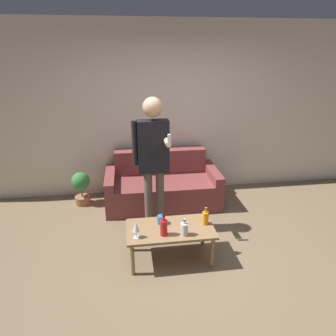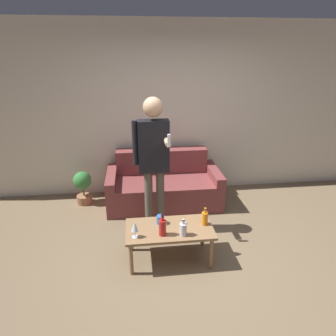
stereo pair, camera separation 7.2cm
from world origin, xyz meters
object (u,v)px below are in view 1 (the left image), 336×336
(coffee_table, at_px, (170,232))
(bottle_orange, at_px, (205,218))
(couch, at_px, (162,185))
(person_standing_front, at_px, (153,154))

(coffee_table, distance_m, bottle_orange, 0.43)
(bottle_orange, bearing_deg, couch, 103.35)
(couch, relative_size, bottle_orange, 8.29)
(bottle_orange, xyz_separation_m, person_standing_front, (-0.53, 0.60, 0.58))
(coffee_table, bearing_deg, person_standing_front, 101.13)
(person_standing_front, bearing_deg, couch, 75.74)
(coffee_table, height_order, person_standing_front, person_standing_front)
(couch, distance_m, bottle_orange, 1.44)
(coffee_table, distance_m, person_standing_front, 0.95)
(couch, height_order, bottle_orange, couch)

